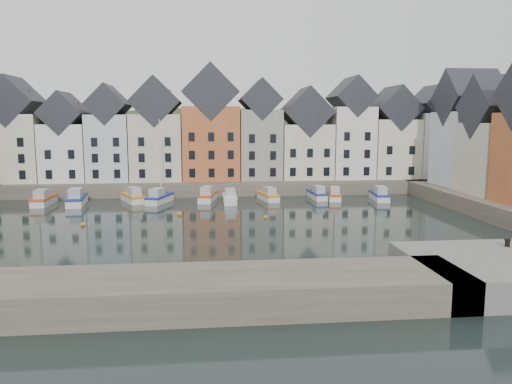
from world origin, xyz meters
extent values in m
plane|color=black|center=(0.00, 0.00, 0.00)|extent=(260.00, 260.00, 0.00)
cube|color=#524C3E|center=(0.00, 30.00, 1.00)|extent=(90.00, 16.00, 2.00)
cube|color=#524C3E|center=(-10.00, -22.00, 1.00)|extent=(50.00, 6.00, 2.00)
ellipsoid|color=#29391C|center=(0.00, 56.00, -18.00)|extent=(153.60, 70.40, 64.00)
sphere|color=black|center=(-13.94, 50.93, 8.70)|extent=(5.77, 5.77, 5.77)
sphere|color=black|center=(24.86, 60.75, 8.12)|extent=(5.27, 5.27, 5.27)
sphere|color=black|center=(31.82, 54.20, 7.88)|extent=(5.07, 5.07, 5.07)
sphere|color=black|center=(14.28, 55.19, 7.82)|extent=(5.01, 5.01, 5.01)
sphere|color=black|center=(-37.67, 56.61, 6.57)|extent=(3.94, 3.94, 3.94)
sphere|color=black|center=(28.33, 60.25, 8.05)|extent=(5.21, 5.21, 5.21)
sphere|color=black|center=(1.99, 58.64, 8.32)|extent=(5.45, 5.45, 5.45)
sphere|color=black|center=(37.80, 48.31, 7.21)|extent=(4.49, 4.49, 4.49)
cube|color=beige|center=(-29.17, 28.00, 7.04)|extent=(7.67, 8.00, 10.07)
cube|color=black|center=(-29.17, 28.00, 13.97)|extent=(7.67, 8.16, 7.67)
cube|color=white|center=(-21.90, 28.00, 6.30)|extent=(6.56, 8.00, 8.61)
cube|color=black|center=(-21.90, 28.00, 12.23)|extent=(6.56, 8.16, 6.56)
cube|color=silver|center=(-15.37, 28.00, 7.01)|extent=(6.20, 8.00, 10.02)
cube|color=black|center=(-15.37, 28.00, 13.55)|extent=(6.20, 8.16, 6.20)
cube|color=beige|center=(-8.27, 28.00, 7.04)|extent=(7.70, 8.00, 10.08)
cube|color=black|center=(-8.27, 28.00, 13.98)|extent=(7.70, 8.16, 7.70)
cube|color=#BB6235|center=(0.07, 28.00, 7.64)|extent=(8.69, 8.00, 11.28)
cube|color=black|center=(0.07, 28.00, 15.43)|extent=(8.69, 8.16, 8.69)
cube|color=gray|center=(7.78, 28.00, 7.39)|extent=(6.43, 8.00, 10.78)
cube|color=black|center=(7.78, 28.00, 14.37)|extent=(6.43, 8.16, 6.43)
cube|color=beige|center=(15.08, 28.00, 6.28)|extent=(7.88, 8.00, 8.56)
cube|color=black|center=(15.08, 28.00, 12.51)|extent=(7.88, 8.16, 7.88)
cube|color=white|center=(22.42, 28.00, 7.64)|extent=(6.50, 8.00, 11.27)
cube|color=black|center=(22.42, 28.00, 14.88)|extent=(6.50, 8.16, 6.50)
cube|color=beige|center=(29.43, 28.00, 6.66)|extent=(7.23, 8.00, 9.32)
cube|color=black|center=(29.43, 28.00, 13.11)|extent=(7.23, 8.16, 7.23)
cube|color=white|center=(36.28, 28.00, 7.16)|extent=(6.18, 8.00, 10.32)
cube|color=black|center=(36.28, 28.00, 13.85)|extent=(6.18, 8.16, 6.18)
cube|color=silver|center=(36.00, 16.26, 7.19)|extent=(7.47, 8.00, 10.38)
cube|color=black|center=(36.00, 16.26, 14.36)|extent=(7.62, 8.00, 8.00)
cube|color=beige|center=(36.00, 8.26, 6.44)|extent=(8.14, 8.00, 8.89)
cube|color=black|center=(36.00, 8.26, 12.87)|extent=(8.30, 8.00, 8.00)
sphere|color=orange|center=(-4.00, 8.00, 0.15)|extent=(0.50, 0.50, 0.50)
sphere|color=orange|center=(6.00, 5.00, 0.15)|extent=(0.50, 0.50, 0.50)
sphere|color=orange|center=(-14.00, 3.00, 0.15)|extent=(0.50, 0.50, 0.50)
cube|color=silver|center=(-22.42, 17.56, 0.35)|extent=(1.88, 6.07, 1.11)
cube|color=#BA441A|center=(-22.42, 17.56, 0.96)|extent=(1.98, 6.19, 0.25)
cube|color=#A3A9AC|center=(-22.43, 16.65, 1.56)|extent=(1.44, 2.44, 1.21)
cube|color=silver|center=(-18.04, 17.05, 0.38)|extent=(2.59, 6.69, 1.20)
cube|color=navy|center=(-18.04, 17.05, 1.03)|extent=(2.71, 6.83, 0.27)
cube|color=#A3A9AC|center=(-17.94, 16.08, 1.69)|extent=(1.77, 2.75, 1.31)
cube|color=silver|center=(-10.96, 18.68, 0.35)|extent=(4.07, 6.18, 1.09)
cube|color=orange|center=(-10.96, 18.68, 0.95)|extent=(4.20, 6.33, 0.25)
cube|color=#A3A9AC|center=(-10.59, 17.86, 1.54)|extent=(2.24, 2.75, 1.19)
cube|color=silver|center=(-7.15, 17.60, 0.35)|extent=(3.54, 6.18, 1.09)
cube|color=navy|center=(-7.15, 17.60, 0.94)|extent=(3.67, 6.32, 0.25)
cube|color=#A3A9AC|center=(-7.43, 16.75, 1.53)|extent=(2.05, 2.68, 1.18)
cylinder|color=silver|center=(-6.97, 18.16, 5.92)|extent=(0.14, 0.14, 10.85)
cube|color=silver|center=(-0.57, 18.61, 0.35)|extent=(2.83, 6.19, 1.09)
cube|color=#BA441A|center=(-0.57, 18.61, 0.94)|extent=(2.95, 6.32, 0.25)
cube|color=#A3A9AC|center=(-0.73, 17.73, 1.54)|extent=(1.80, 2.60, 1.19)
cube|color=silver|center=(2.44, 16.99, 0.34)|extent=(1.77, 5.76, 1.05)
cube|color=silver|center=(2.44, 16.99, 0.91)|extent=(1.87, 5.88, 0.24)
cube|color=#A3A9AC|center=(2.43, 16.13, 1.48)|extent=(1.36, 2.31, 1.15)
cube|color=silver|center=(7.92, 18.46, 0.32)|extent=(2.72, 5.71, 1.01)
cube|color=orange|center=(7.92, 18.46, 0.87)|extent=(2.83, 5.84, 0.23)
cube|color=#A3A9AC|center=(8.08, 17.65, 1.42)|extent=(1.70, 2.41, 1.10)
cube|color=silver|center=(15.18, 19.13, 0.32)|extent=(1.98, 5.58, 1.01)
cube|color=navy|center=(15.18, 19.13, 0.87)|extent=(2.07, 5.70, 0.23)
cube|color=#A3A9AC|center=(15.23, 18.31, 1.42)|extent=(1.41, 2.27, 1.10)
cube|color=silver|center=(17.46, 18.09, 0.31)|extent=(2.62, 5.57, 0.98)
cube|color=#BA441A|center=(17.46, 18.09, 0.85)|extent=(2.73, 5.69, 0.22)
cube|color=#A3A9AC|center=(17.30, 17.30, 1.38)|extent=(1.64, 2.35, 1.07)
cube|color=silver|center=(23.64, 16.89, 0.34)|extent=(2.37, 5.94, 1.06)
cube|color=navy|center=(23.64, 16.89, 0.92)|extent=(2.48, 6.07, 0.24)
cube|color=#A3A9AC|center=(23.54, 16.03, 1.49)|extent=(1.60, 2.45, 1.16)
cylinder|color=black|center=(21.14, -17.30, 2.25)|extent=(0.36, 0.36, 0.50)
cylinder|color=black|center=(21.14, -17.30, 2.52)|extent=(0.48, 0.48, 0.08)
camera|label=1|loc=(-0.85, -50.90, 11.16)|focal=35.00mm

